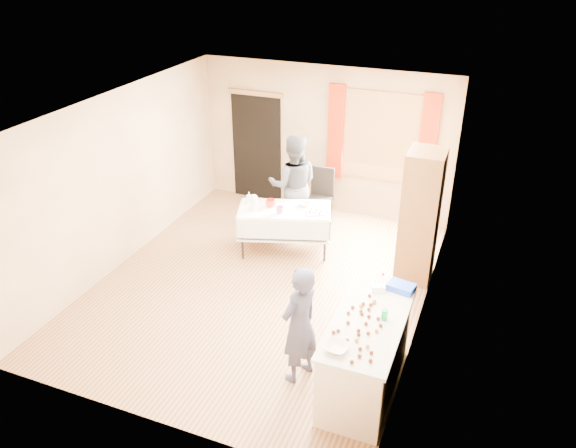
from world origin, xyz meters
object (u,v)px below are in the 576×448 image
at_px(cabinet, 420,217).
at_px(party_table, 285,226).
at_px(girl, 300,325).
at_px(chair, 319,207).
at_px(counter, 365,356).
at_px(woman, 293,185).

height_order(cabinet, party_table, cabinet).
height_order(cabinet, girl, cabinet).
bearing_deg(chair, counter, -66.58).
distance_m(cabinet, girl, 2.73).
distance_m(party_table, chair, 1.15).
height_order(party_table, chair, chair).
bearing_deg(chair, party_table, -102.37).
bearing_deg(girl, cabinet, -176.24).
height_order(cabinet, chair, cabinet).
height_order(counter, party_table, counter).
xyz_separation_m(counter, party_table, (-1.95, 2.50, -0.01)).
bearing_deg(party_table, cabinet, -17.86).
relative_size(cabinet, counter, 1.27).
relative_size(girl, woman, 0.85).
bearing_deg(girl, counter, 117.94).
distance_m(chair, girl, 3.86).
bearing_deg(chair, cabinet, -33.39).
xyz_separation_m(chair, woman, (-0.31, -0.46, 0.56)).
distance_m(counter, woman, 3.80).
distance_m(cabinet, woman, 2.27).
height_order(party_table, woman, woman).
bearing_deg(party_table, girl, -83.01).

